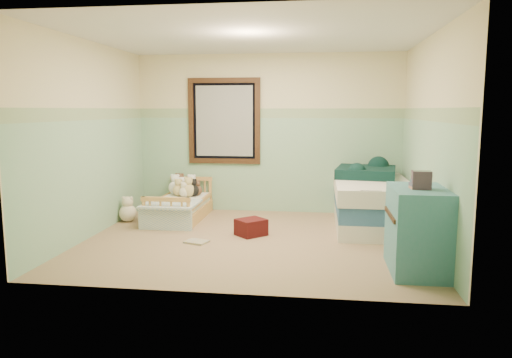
# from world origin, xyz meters

# --- Properties ---
(floor) EXTENTS (4.20, 3.60, 0.02)m
(floor) POSITION_xyz_m (0.00, 0.00, -0.01)
(floor) COLOR #81684A
(floor) RESTS_ON ground
(ceiling) EXTENTS (4.20, 3.60, 0.02)m
(ceiling) POSITION_xyz_m (0.00, 0.00, 2.51)
(ceiling) COLOR silver
(ceiling) RESTS_ON wall_back
(wall_back) EXTENTS (4.20, 0.04, 2.50)m
(wall_back) POSITION_xyz_m (0.00, 1.80, 1.25)
(wall_back) COLOR beige
(wall_back) RESTS_ON floor
(wall_front) EXTENTS (4.20, 0.04, 2.50)m
(wall_front) POSITION_xyz_m (0.00, -1.80, 1.25)
(wall_front) COLOR beige
(wall_front) RESTS_ON floor
(wall_left) EXTENTS (0.04, 3.60, 2.50)m
(wall_left) POSITION_xyz_m (-2.10, 0.00, 1.25)
(wall_left) COLOR beige
(wall_left) RESTS_ON floor
(wall_right) EXTENTS (0.04, 3.60, 2.50)m
(wall_right) POSITION_xyz_m (2.10, 0.00, 1.25)
(wall_right) COLOR beige
(wall_right) RESTS_ON floor
(wainscot_mint) EXTENTS (4.20, 0.01, 1.50)m
(wainscot_mint) POSITION_xyz_m (0.00, 1.79, 0.75)
(wainscot_mint) COLOR #87B894
(wainscot_mint) RESTS_ON floor
(border_strip) EXTENTS (4.20, 0.01, 0.15)m
(border_strip) POSITION_xyz_m (0.00, 1.79, 1.57)
(border_strip) COLOR #436F43
(border_strip) RESTS_ON wall_back
(window_frame) EXTENTS (1.16, 0.06, 1.36)m
(window_frame) POSITION_xyz_m (-0.70, 1.76, 1.45)
(window_frame) COLOR black
(window_frame) RESTS_ON wall_back
(window_blinds) EXTENTS (0.92, 0.01, 1.12)m
(window_blinds) POSITION_xyz_m (-0.70, 1.77, 1.45)
(window_blinds) COLOR #B4B4B2
(window_blinds) RESTS_ON window_frame
(toddler_bed_frame) EXTENTS (0.69, 1.38, 0.18)m
(toddler_bed_frame) POSITION_xyz_m (-1.24, 1.05, 0.09)
(toddler_bed_frame) COLOR #C38748
(toddler_bed_frame) RESTS_ON floor
(toddler_mattress) EXTENTS (0.63, 1.32, 0.12)m
(toddler_mattress) POSITION_xyz_m (-1.24, 1.05, 0.24)
(toddler_mattress) COLOR white
(toddler_mattress) RESTS_ON toddler_bed_frame
(patchwork_quilt) EXTENTS (0.75, 0.69, 0.03)m
(patchwork_quilt) POSITION_xyz_m (-1.24, 0.62, 0.31)
(patchwork_quilt) COLOR #6F9DCE
(patchwork_quilt) RESTS_ON toddler_mattress
(plush_bed_brown) EXTENTS (0.22, 0.22, 0.22)m
(plush_bed_brown) POSITION_xyz_m (-1.39, 1.55, 0.41)
(plush_bed_brown) COLOR brown
(plush_bed_brown) RESTS_ON toddler_mattress
(plush_bed_white) EXTENTS (0.21, 0.21, 0.21)m
(plush_bed_white) POSITION_xyz_m (-1.19, 1.55, 0.40)
(plush_bed_white) COLOR white
(plush_bed_white) RESTS_ON toddler_mattress
(plush_bed_tan) EXTENTS (0.18, 0.18, 0.18)m
(plush_bed_tan) POSITION_xyz_m (-1.34, 1.33, 0.39)
(plush_bed_tan) COLOR #DEC27D
(plush_bed_tan) RESTS_ON toddler_mattress
(plush_bed_dark) EXTENTS (0.19, 0.19, 0.19)m
(plush_bed_dark) POSITION_xyz_m (-1.11, 1.33, 0.39)
(plush_bed_dark) COLOR black
(plush_bed_dark) RESTS_ON toddler_mattress
(plush_floor_cream) EXTENTS (0.25, 0.25, 0.25)m
(plush_floor_cream) POSITION_xyz_m (-1.95, 0.77, 0.13)
(plush_floor_cream) COLOR beige
(plush_floor_cream) RESTS_ON floor
(plush_floor_tan) EXTENTS (0.24, 0.24, 0.24)m
(plush_floor_tan) POSITION_xyz_m (-1.65, 0.81, 0.12)
(plush_floor_tan) COLOR #DEC27D
(plush_floor_tan) RESTS_ON floor
(twin_bed_frame) EXTENTS (0.96, 1.92, 0.22)m
(twin_bed_frame) POSITION_xyz_m (1.55, 0.97, 0.11)
(twin_bed_frame) COLOR silver
(twin_bed_frame) RESTS_ON floor
(twin_boxspring) EXTENTS (0.96, 1.92, 0.22)m
(twin_boxspring) POSITION_xyz_m (1.55, 0.97, 0.33)
(twin_boxspring) COLOR navy
(twin_boxspring) RESTS_ON twin_bed_frame
(twin_mattress) EXTENTS (1.00, 1.96, 0.22)m
(twin_mattress) POSITION_xyz_m (1.55, 0.97, 0.55)
(twin_mattress) COLOR white
(twin_mattress) RESTS_ON twin_boxspring
(teal_blanket) EXTENTS (0.94, 0.98, 0.14)m
(teal_blanket) POSITION_xyz_m (1.50, 1.27, 0.73)
(teal_blanket) COLOR #0A2C28
(teal_blanket) RESTS_ON twin_mattress
(dresser) EXTENTS (0.54, 0.86, 0.86)m
(dresser) POSITION_xyz_m (1.82, -0.94, 0.43)
(dresser) COLOR teal
(dresser) RESTS_ON floor
(book_stack) EXTENTS (0.18, 0.15, 0.18)m
(book_stack) POSITION_xyz_m (1.82, -1.00, 0.95)
(book_stack) COLOR brown
(book_stack) RESTS_ON dresser
(red_pillow) EXTENTS (0.46, 0.46, 0.22)m
(red_pillow) POSITION_xyz_m (-0.05, 0.24, 0.11)
(red_pillow) COLOR maroon
(red_pillow) RESTS_ON floor
(floor_book) EXTENTS (0.32, 0.28, 0.02)m
(floor_book) POSITION_xyz_m (-0.66, -0.21, 0.01)
(floor_book) COLOR yellow
(floor_book) RESTS_ON floor
(extra_plush_0) EXTENTS (0.16, 0.16, 0.16)m
(extra_plush_0) POSITION_xyz_m (-1.07, 1.42, 0.38)
(extra_plush_0) COLOR brown
(extra_plush_0) RESTS_ON toddler_mattress
(extra_plush_1) EXTENTS (0.16, 0.16, 0.16)m
(extra_plush_1) POSITION_xyz_m (-1.23, 1.25, 0.38)
(extra_plush_1) COLOR beige
(extra_plush_1) RESTS_ON toddler_mattress
(extra_plush_2) EXTENTS (0.19, 0.19, 0.19)m
(extra_plush_2) POSITION_xyz_m (-1.33, 1.50, 0.39)
(extra_plush_2) COLOR white
(extra_plush_2) RESTS_ON toddler_mattress
(extra_plush_3) EXTENTS (0.21, 0.21, 0.21)m
(extra_plush_3) POSITION_xyz_m (-1.17, 1.29, 0.40)
(extra_plush_3) COLOR #DEC27D
(extra_plush_3) RESTS_ON toddler_mattress
(extra_plush_4) EXTENTS (0.22, 0.22, 0.22)m
(extra_plush_4) POSITION_xyz_m (-1.45, 1.49, 0.41)
(extra_plush_4) COLOR white
(extra_plush_4) RESTS_ON toddler_mattress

